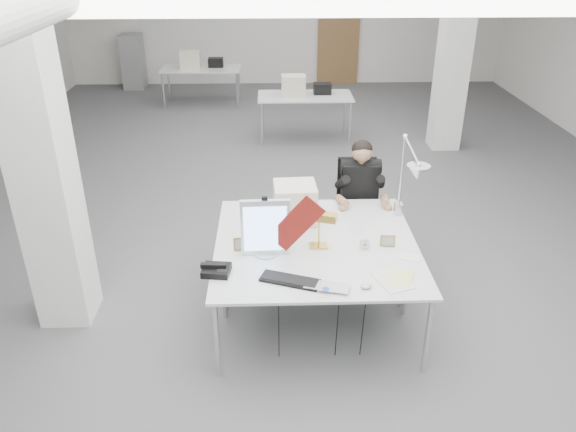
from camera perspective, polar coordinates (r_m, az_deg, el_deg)
name	(u,v)px	position (r m, az deg, el deg)	size (l,w,h in m)	color
room_shell	(307,80)	(6.74, 1.91, 13.63)	(10.04, 14.04, 3.24)	#4B4B4D
desk_main	(320,271)	(4.66, 3.28, -5.62)	(1.80, 0.90, 0.03)	silver
desk_second	(312,221)	(5.44, 2.50, -0.51)	(1.80, 0.90, 0.03)	silver
bg_desk_a	(305,96)	(9.75, 1.75, 12.08)	(1.60, 0.80, 0.03)	silver
bg_desk_b	(201,69)	(11.96, -8.84, 14.57)	(1.60, 0.80, 0.03)	silver
filing_cabinet	(133,62)	(13.68, -15.45, 14.89)	(0.45, 0.55, 1.20)	gray
office_chair	(358,207)	(6.15, 7.11, 0.93)	(0.56, 0.56, 1.14)	black
seated_person	(360,181)	(5.97, 7.36, 3.58)	(0.47, 0.59, 0.88)	black
monitor	(265,228)	(4.74, -2.33, -1.20)	(0.42, 0.04, 0.52)	silver
pennant	(296,224)	(4.69, 0.81, -0.80)	(0.52, 0.01, 0.21)	#66110D
keyboard	(290,280)	(4.49, 0.23, -6.56)	(0.48, 0.16, 0.02)	black
laptop	(326,291)	(4.38, 3.85, -7.58)	(0.35, 0.23, 0.03)	silver
mouse	(366,287)	(4.45, 7.94, -7.11)	(0.09, 0.06, 0.04)	#B3B2B7
bankers_lamp	(319,229)	(4.90, 3.17, -1.37)	(0.30, 0.12, 0.34)	gold
desk_phone	(216,270)	(4.62, -7.29, -5.50)	(0.22, 0.20, 0.06)	black
picture_frame_left	(242,244)	(4.91, -4.70, -2.83)	(0.15, 0.01, 0.12)	#93673F
picture_frame_right	(388,241)	(5.04, 10.09, -2.49)	(0.13, 0.01, 0.10)	#A17F45
desk_clock	(365,243)	(4.97, 7.80, -2.78)	(0.09, 0.09, 0.03)	silver
paper_stack_a	(392,281)	(4.58, 10.56, -6.47)	(0.22, 0.32, 0.01)	silver
paper_stack_b	(401,278)	(4.62, 11.37, -6.21)	(0.18, 0.25, 0.01)	#DCDB83
paper_stack_c	(410,257)	(4.93, 12.30, -4.09)	(0.18, 0.12, 0.01)	silver
beige_monitor	(295,203)	(5.34, 0.71, 1.35)	(0.39, 0.37, 0.37)	beige
architect_lamp	(407,184)	(5.24, 12.04, 3.18)	(0.23, 0.67, 0.86)	silver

